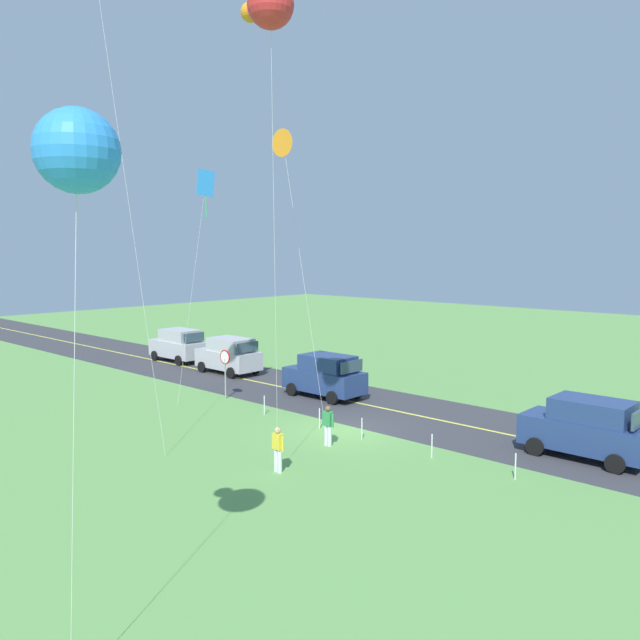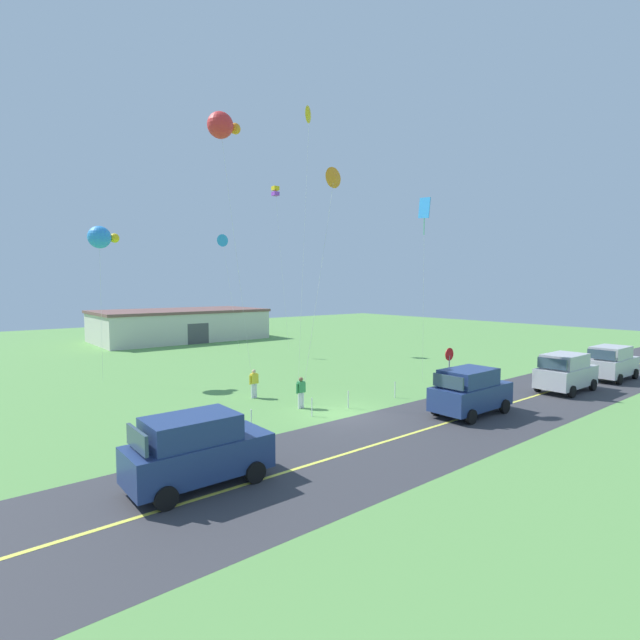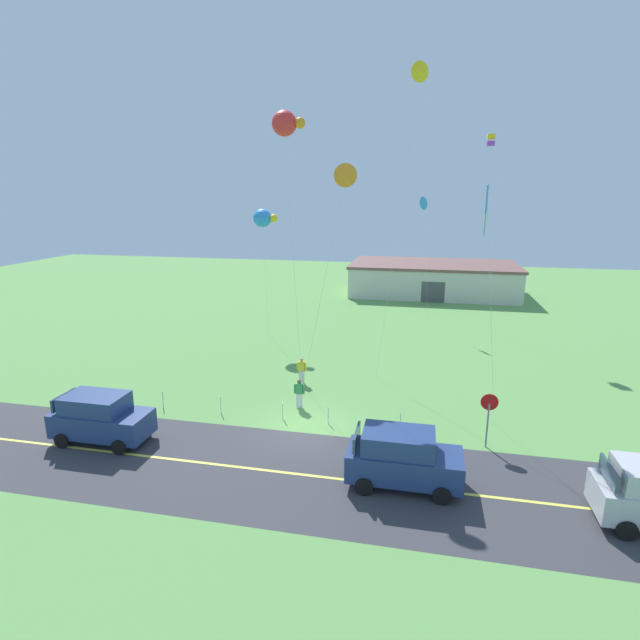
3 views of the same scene
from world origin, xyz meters
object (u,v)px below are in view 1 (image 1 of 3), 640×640
Objects in this scene: kite_red_low at (269,5)px; kite_blue_mid at (284,144)px; car_parked_east_far at (179,345)px; person_adult_companion at (328,424)px; car_parked_west_near at (587,428)px; person_adult_near at (278,448)px; car_suv_foreground at (325,375)px; stop_sign at (225,364)px; kite_yellow_high at (205,188)px; kite_green_far at (75,151)px; car_parked_east_near at (229,355)px.

kite_red_low reaches higher than kite_blue_mid.
car_parked_east_far reaches higher than person_adult_companion.
car_parked_west_near is at bearing 176.35° from car_parked_east_far.
car_parked_west_near is 11.38m from person_adult_near.
kite_blue_mid is at bearing 118.60° from car_suv_foreground.
stop_sign is (17.24, 3.03, 0.65)m from car_parked_west_near.
kite_yellow_high reaches higher than kite_green_far.
car_parked_east_near is 0.44× the size of kite_green_far.
car_parked_east_far is 2.75× the size of person_adult_near.
stop_sign is (-11.10, 4.84, 0.65)m from car_parked_east_far.
car_parked_east_near is at bearing -40.74° from stop_sign.
kite_red_low reaches higher than car_suv_foreground.
stop_sign is at bearing -67.76° from kite_yellow_high.
car_parked_east_far is 5.94m from car_parked_east_near.
kite_red_low reaches higher than car_parked_east_near.
kite_blue_mid is at bearing -57.01° from kite_green_far.
car_suv_foreground is at bearing 175.43° from car_parked_east_near.
kite_green_far is at bearing 83.84° from car_parked_west_near.
kite_red_low reaches higher than person_adult_companion.
stop_sign reaches higher than car_parked_east_far.
kite_red_low is at bearing 124.89° from car_suv_foreground.
kite_yellow_high is (16.62, 4.55, 9.47)m from car_parked_west_near.
car_suv_foreground is 11.23m from kite_yellow_high.
car_parked_west_near is at bearing -152.05° from kite_blue_mid.
kite_green_far reaches higher than car_suv_foreground.
car_parked_east_near is at bearing 23.61° from person_adult_companion.
kite_yellow_high is at bearing -35.44° from person_adult_near.
car_suv_foreground is 0.44× the size of kite_green_far.
car_parked_east_far is at bearing -4.22° from car_suv_foreground.
stop_sign reaches higher than person_adult_near.
kite_yellow_high is (8.61, -0.80, 9.76)m from person_adult_companion.
person_adult_near is at bearing 132.55° from kite_blue_mid.
kite_green_far reaches higher than car_parked_east_near.
car_parked_east_near is (22.41, -1.42, 0.00)m from car_parked_west_near.
kite_blue_mid is (10.29, 5.46, 10.68)m from car_parked_west_near.
person_adult_near is at bearing 146.10° from car_parked_east_near.
car_parked_west_near is 22.45m from car_parked_east_near.
car_parked_east_near is 1.72× the size of stop_sign.
kite_red_low is at bearing 147.74° from stop_sign.
person_adult_companion is at bearing -177.14° from kite_blue_mid.
car_parked_east_far is at bearing -3.65° from car_parked_west_near.
car_parked_east_near is at bearing 176.30° from car_parked_east_far.
stop_sign reaches higher than car_suv_foreground.
car_parked_east_far is 21.56m from person_adult_companion.
car_parked_west_near is 19.66m from kite_yellow_high.
car_parked_east_near reaches higher than person_adult_companion.
car_parked_east_far is 1.72× the size of stop_sign.
person_adult_companion is 0.10× the size of kite_red_low.
kite_blue_mid is at bearing 27.95° from car_parked_west_near.
kite_red_low is 1.35× the size of kite_yellow_high.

